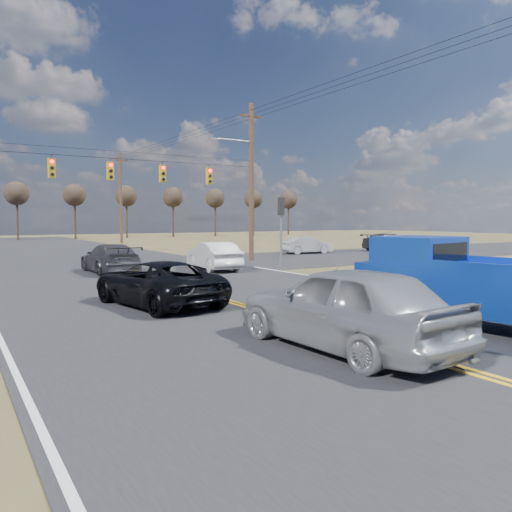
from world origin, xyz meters
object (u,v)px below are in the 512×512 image
black_suv (157,283)px  pickup_truck (466,283)px  dgrey_car_queue (110,258)px  white_car_queue (214,256)px  cross_car_east_near (307,245)px  cross_car_east_far (389,242)px  silver_suv (345,307)px

black_suv → pickup_truck: bearing=119.2°
pickup_truck → dgrey_car_queue: size_ratio=1.24×
black_suv → white_car_queue: size_ratio=1.12×
black_suv → dgrey_car_queue: dgrey_car_queue is taller
cross_car_east_near → cross_car_east_far: (8.37, -0.62, 0.07)m
silver_suv → dgrey_car_queue: silver_suv is taller
white_car_queue → black_suv: bearing=60.3°
black_suv → dgrey_car_queue: size_ratio=1.01×
white_car_queue → cross_car_east_near: white_car_queue is taller
cross_car_east_near → black_suv: bearing=137.7°
silver_suv → dgrey_car_queue: size_ratio=1.05×
pickup_truck → dgrey_car_queue: bearing=94.9°
white_car_queue → cross_car_east_near: (11.76, 7.19, -0.08)m
black_suv → dgrey_car_queue: (1.40, 10.24, 0.03)m
white_car_queue → dgrey_car_queue: size_ratio=0.90×
silver_suv → cross_car_east_far: size_ratio=1.04×
black_suv → cross_car_east_near: bearing=-148.2°
pickup_truck → silver_suv: 4.16m
pickup_truck → silver_suv: (-4.15, -0.11, -0.18)m
pickup_truck → cross_car_east_far: bearing=38.0°
white_car_queue → silver_suv: bearing=78.9°
silver_suv → black_suv: 7.19m
pickup_truck → black_suv: size_ratio=1.23×
cross_car_east_near → cross_car_east_far: size_ratio=0.80×
white_car_queue → cross_car_east_far: size_ratio=0.90×
silver_suv → white_car_queue: silver_suv is taller
silver_suv → cross_car_east_far: silver_suv is taller
black_suv → cross_car_east_far: cross_car_east_far is taller
white_car_queue → pickup_truck: bearing=93.4°
pickup_truck → cross_car_east_near: pickup_truck is taller
dgrey_car_queue → cross_car_east_far: (25.16, 5.08, 0.01)m
white_car_queue → cross_car_east_near: bearing=-142.0°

